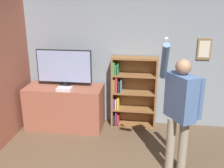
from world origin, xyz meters
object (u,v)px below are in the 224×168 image
Objects in this scene: television at (64,67)px; person at (180,106)px; game_console at (64,89)px; bookshelf at (130,92)px.

person is at bearing -31.72° from television.
television is at bearing -153.38° from person.
television is 2.42m from person.
game_console is 2.22m from person.
person reaches higher than bookshelf.
bookshelf is at bearing 7.32° from television.
bookshelf is 0.70× the size of person.
bookshelf reaches higher than game_console.
bookshelf is (1.20, 0.45, -0.17)m from game_console.
bookshelf is (1.28, 0.16, -0.51)m from television.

